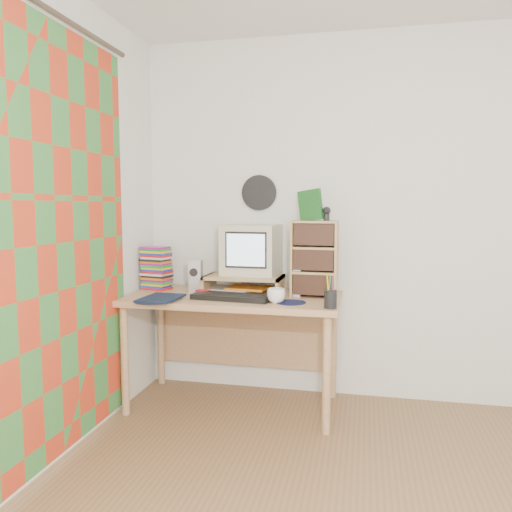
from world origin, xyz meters
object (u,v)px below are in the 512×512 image
at_px(desk, 236,313).
at_px(dvd_stack, 156,271).
at_px(keyboard, 231,297).
at_px(crt_monitor, 250,250).
at_px(diary, 145,296).
at_px(mug, 276,296).
at_px(cd_rack, 315,259).

relative_size(desk, dvd_stack, 5.41).
distance_m(keyboard, dvd_stack, 0.69).
bearing_deg(desk, keyboard, -82.54).
bearing_deg(crt_monitor, desk, -130.52).
bearing_deg(desk, diary, -146.85).
distance_m(crt_monitor, mug, 0.48).
relative_size(keyboard, dvd_stack, 1.93).
relative_size(crt_monitor, cd_rack, 0.73).
bearing_deg(cd_rack, crt_monitor, 172.63).
height_order(cd_rack, mug, cd_rack).
bearing_deg(mug, desk, 141.86).
bearing_deg(cd_rack, diary, -159.78).
height_order(keyboard, mug, mug).
bearing_deg(dvd_stack, diary, -63.90).
distance_m(mug, diary, 0.83).
xyz_separation_m(keyboard, cd_rack, (0.50, 0.22, 0.23)).
height_order(desk, keyboard, keyboard).
xyz_separation_m(cd_rack, mug, (-0.20, -0.27, -0.20)).
height_order(crt_monitor, mug, crt_monitor).
height_order(desk, crt_monitor, crt_monitor).
height_order(crt_monitor, cd_rack, cd_rack).
xyz_separation_m(keyboard, mug, (0.29, -0.05, 0.03)).
height_order(keyboard, diary, diary).
bearing_deg(keyboard, diary, -160.90).
bearing_deg(diary, dvd_stack, 106.30).
relative_size(desk, mug, 12.53).
relative_size(desk, crt_monitor, 3.91).
bearing_deg(cd_rack, keyboard, -154.33).
height_order(desk, cd_rack, cd_rack).
bearing_deg(cd_rack, desk, -176.55).
xyz_separation_m(crt_monitor, dvd_stack, (-0.68, -0.02, -0.16)).
bearing_deg(mug, keyboard, 170.97).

